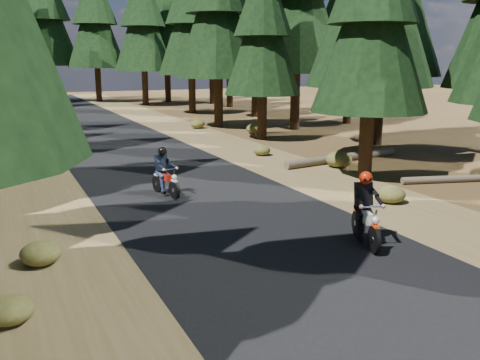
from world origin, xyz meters
name	(u,v)px	position (x,y,z in m)	size (l,w,h in m)	color
ground	(268,242)	(0.00, 0.00, 0.00)	(120.00, 120.00, 0.00)	#48321A
road	(192,192)	(0.00, 5.00, 0.01)	(6.00, 100.00, 0.01)	black
shoulder_l	(32,209)	(-4.60, 5.00, 0.00)	(3.20, 100.00, 0.01)	brown
shoulder_r	(320,179)	(4.60, 5.00, 0.00)	(3.20, 100.00, 0.01)	brown
log_near	(343,158)	(7.13, 7.25, 0.16)	(0.32, 0.32, 5.74)	#4C4233
log_far	(459,179)	(8.46, 2.62, 0.12)	(0.24, 0.24, 3.99)	#4C4233
understory_shrubs	(192,167)	(0.84, 7.42, 0.27)	(16.21, 29.75, 0.60)	#474C1E
rider_lead	(366,221)	(1.85, -1.04, 0.54)	(1.09, 1.86, 1.59)	white
rider_follow	(166,180)	(-0.87, 4.90, 0.49)	(0.80, 1.68, 1.44)	#98170A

